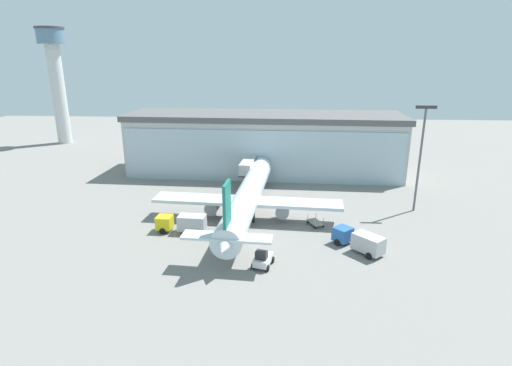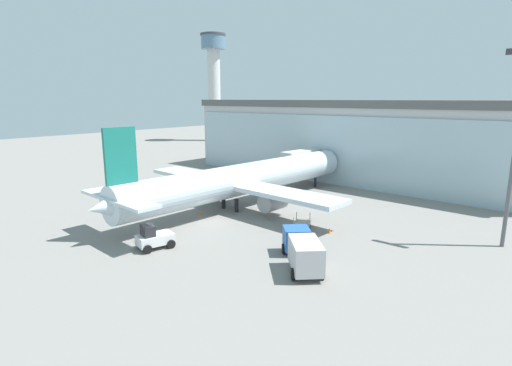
{
  "view_description": "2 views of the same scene",
  "coord_description": "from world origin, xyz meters",
  "px_view_note": "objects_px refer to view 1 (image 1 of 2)",
  "views": [
    {
      "loc": [
        4.02,
        -52.71,
        24.67
      ],
      "look_at": [
        -0.18,
        9.49,
        5.17
      ],
      "focal_mm": 28.0,
      "sensor_mm": 36.0,
      "label": 1
    },
    {
      "loc": [
        30.98,
        -29.32,
        13.43
      ],
      "look_at": [
        -0.79,
        9.44,
        2.81
      ],
      "focal_mm": 28.0,
      "sensor_mm": 36.0,
      "label": 2
    }
  ],
  "objects_px": {
    "control_tower": "(56,73)",
    "safety_cone_nose": "(234,230)",
    "safety_cone_wingtip": "(334,223)",
    "catering_truck": "(183,223)",
    "fuel_truck": "(360,240)",
    "airplane": "(248,197)",
    "pushback_tug": "(263,259)",
    "apron_light_mast": "(421,150)",
    "jet_bridge": "(250,163)",
    "baggage_cart": "(315,222)"
  },
  "relations": [
    {
      "from": "control_tower",
      "to": "fuel_truck",
      "type": "bearing_deg",
      "value": -40.95
    },
    {
      "from": "jet_bridge",
      "to": "safety_cone_nose",
      "type": "xyz_separation_m",
      "value": [
        -0.46,
        -24.45,
        -3.87
      ]
    },
    {
      "from": "fuel_truck",
      "to": "baggage_cart",
      "type": "relative_size",
      "value": 2.12
    },
    {
      "from": "apron_light_mast",
      "to": "jet_bridge",
      "type": "bearing_deg",
      "value": 154.49
    },
    {
      "from": "airplane",
      "to": "catering_truck",
      "type": "height_order",
      "value": "airplane"
    },
    {
      "from": "baggage_cart",
      "to": "airplane",
      "type": "bearing_deg",
      "value": 49.22
    },
    {
      "from": "control_tower",
      "to": "airplane",
      "type": "bearing_deg",
      "value": -42.51
    },
    {
      "from": "jet_bridge",
      "to": "safety_cone_nose",
      "type": "distance_m",
      "value": 24.76
    },
    {
      "from": "safety_cone_nose",
      "to": "catering_truck",
      "type": "bearing_deg",
      "value": -175.26
    },
    {
      "from": "control_tower",
      "to": "safety_cone_wingtip",
      "type": "relative_size",
      "value": 60.37
    },
    {
      "from": "pushback_tug",
      "to": "safety_cone_wingtip",
      "type": "bearing_deg",
      "value": -22.18
    },
    {
      "from": "jet_bridge",
      "to": "airplane",
      "type": "distance_m",
      "value": 18.62
    },
    {
      "from": "jet_bridge",
      "to": "control_tower",
      "type": "distance_m",
      "value": 72.29
    },
    {
      "from": "apron_light_mast",
      "to": "baggage_cart",
      "type": "height_order",
      "value": "apron_light_mast"
    },
    {
      "from": "control_tower",
      "to": "catering_truck",
      "type": "relative_size",
      "value": 4.49
    },
    {
      "from": "fuel_truck",
      "to": "baggage_cart",
      "type": "bearing_deg",
      "value": -10.39
    },
    {
      "from": "pushback_tug",
      "to": "baggage_cart",
      "type": "bearing_deg",
      "value": -14.85
    },
    {
      "from": "pushback_tug",
      "to": "safety_cone_nose",
      "type": "xyz_separation_m",
      "value": [
        -4.79,
        10.1,
        -0.7
      ]
    },
    {
      "from": "safety_cone_wingtip",
      "to": "apron_light_mast",
      "type": "bearing_deg",
      "value": 25.79
    },
    {
      "from": "catering_truck",
      "to": "fuel_truck",
      "type": "bearing_deg",
      "value": 172.96
    },
    {
      "from": "control_tower",
      "to": "safety_cone_wingtip",
      "type": "bearing_deg",
      "value": -37.89
    },
    {
      "from": "jet_bridge",
      "to": "pushback_tug",
      "type": "distance_m",
      "value": 34.96
    },
    {
      "from": "safety_cone_wingtip",
      "to": "jet_bridge",
      "type": "bearing_deg",
      "value": 125.41
    },
    {
      "from": "fuel_truck",
      "to": "safety_cone_wingtip",
      "type": "relative_size",
      "value": 12.39
    },
    {
      "from": "jet_bridge",
      "to": "catering_truck",
      "type": "relative_size",
      "value": 1.85
    },
    {
      "from": "catering_truck",
      "to": "pushback_tug",
      "type": "distance_m",
      "value": 15.53
    },
    {
      "from": "airplane",
      "to": "baggage_cart",
      "type": "bearing_deg",
      "value": -100.59
    },
    {
      "from": "baggage_cart",
      "to": "pushback_tug",
      "type": "distance_m",
      "value": 15.19
    },
    {
      "from": "fuel_truck",
      "to": "safety_cone_nose",
      "type": "xyz_separation_m",
      "value": [
        -17.49,
        4.94,
        -1.19
      ]
    },
    {
      "from": "airplane",
      "to": "safety_cone_wingtip",
      "type": "height_order",
      "value": "airplane"
    },
    {
      "from": "safety_cone_nose",
      "to": "safety_cone_wingtip",
      "type": "xyz_separation_m",
      "value": [
        15.16,
        3.77,
        0.0
      ]
    },
    {
      "from": "jet_bridge",
      "to": "airplane",
      "type": "bearing_deg",
      "value": -171.61
    },
    {
      "from": "control_tower",
      "to": "catering_truck",
      "type": "bearing_deg",
      "value": -50.27
    },
    {
      "from": "baggage_cart",
      "to": "safety_cone_nose",
      "type": "xyz_separation_m",
      "value": [
        -12.26,
        -3.12,
        -0.23
      ]
    },
    {
      "from": "airplane",
      "to": "safety_cone_nose",
      "type": "distance_m",
      "value": 6.88
    },
    {
      "from": "airplane",
      "to": "pushback_tug",
      "type": "distance_m",
      "value": 16.48
    },
    {
      "from": "jet_bridge",
      "to": "safety_cone_nose",
      "type": "bearing_deg",
      "value": -176.19
    },
    {
      "from": "airplane",
      "to": "jet_bridge",
      "type": "bearing_deg",
      "value": 7.38
    },
    {
      "from": "safety_cone_nose",
      "to": "control_tower",
      "type": "bearing_deg",
      "value": 133.86
    },
    {
      "from": "baggage_cart",
      "to": "catering_truck",
      "type": "bearing_deg",
      "value": 74.41
    },
    {
      "from": "catering_truck",
      "to": "safety_cone_wingtip",
      "type": "bearing_deg",
      "value": -166.27
    },
    {
      "from": "control_tower",
      "to": "safety_cone_nose",
      "type": "xyz_separation_m",
      "value": [
        59.3,
        -61.7,
        -20.21
      ]
    },
    {
      "from": "baggage_cart",
      "to": "pushback_tug",
      "type": "height_order",
      "value": "pushback_tug"
    },
    {
      "from": "apron_light_mast",
      "to": "fuel_truck",
      "type": "distance_m",
      "value": 21.6
    },
    {
      "from": "apron_light_mast",
      "to": "safety_cone_nose",
      "type": "relative_size",
      "value": 32.05
    },
    {
      "from": "control_tower",
      "to": "pushback_tug",
      "type": "height_order",
      "value": "control_tower"
    },
    {
      "from": "control_tower",
      "to": "baggage_cart",
      "type": "height_order",
      "value": "control_tower"
    },
    {
      "from": "airplane",
      "to": "control_tower",
      "type": "bearing_deg",
      "value": 51.36
    },
    {
      "from": "baggage_cart",
      "to": "safety_cone_wingtip",
      "type": "xyz_separation_m",
      "value": [
        2.9,
        0.64,
        -0.23
      ]
    },
    {
      "from": "airplane",
      "to": "fuel_truck",
      "type": "relative_size",
      "value": 5.89
    }
  ]
}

